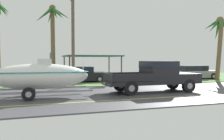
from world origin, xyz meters
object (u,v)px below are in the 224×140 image
object	(u,v)px
boat_on_trailer	(39,76)
palm_tree_mid	(53,25)
parked_sedan_far	(79,75)
pickup_truck_towing	(158,75)
palm_tree_near_left	(219,34)
utility_pole	(73,36)
carport_awning	(92,57)
parked_sedan_near	(193,73)

from	to	relation	value
boat_on_trailer	palm_tree_mid	xyz separation A→B (m)	(1.38, 8.59, 3.88)
parked_sedan_far	palm_tree_mid	xyz separation A→B (m)	(-2.07, 1.23, 4.32)
pickup_truck_towing	palm_tree_mid	world-z (taller)	palm_tree_mid
parked_sedan_far	palm_tree_near_left	size ratio (longest dim) A/B	0.75
boat_on_trailer	utility_pole	bearing A→B (deg)	61.89
parked_sedan_far	palm_tree_mid	distance (m)	4.94
carport_awning	palm_tree_near_left	distance (m)	13.24
parked_sedan_far	utility_pole	distance (m)	4.12
pickup_truck_towing	palm_tree_mid	bearing A→B (deg)	123.13
pickup_truck_towing	carport_awning	size ratio (longest dim) A/B	0.99
palm_tree_near_left	utility_pole	world-z (taller)	utility_pole
pickup_truck_towing	parked_sedan_far	distance (m)	8.17
palm_tree_near_left	utility_pole	bearing A→B (deg)	-177.83
carport_awning	palm_tree_mid	size ratio (longest dim) A/B	0.88
parked_sedan_near	palm_tree_near_left	xyz separation A→B (m)	(1.44, -1.87, 3.78)
parked_sedan_near	palm_tree_near_left	world-z (taller)	palm_tree_near_left
pickup_truck_towing	parked_sedan_near	size ratio (longest dim) A/B	1.25
carport_awning	utility_pole	world-z (taller)	utility_pole
palm_tree_near_left	palm_tree_mid	bearing A→B (deg)	167.61
palm_tree_mid	utility_pole	xyz separation A→B (m)	(1.16, -3.84, -1.26)
palm_tree_near_left	carport_awning	bearing A→B (deg)	144.34
parked_sedan_near	carport_awning	xyz separation A→B (m)	(-9.18, 5.75, 1.67)
pickup_truck_towing	palm_tree_near_left	bearing A→B (deg)	29.03
palm_tree_mid	pickup_truck_towing	bearing A→B (deg)	-56.87
boat_on_trailer	palm_tree_near_left	bearing A→B (deg)	17.74
parked_sedan_near	palm_tree_near_left	distance (m)	4.45
carport_awning	palm_tree_near_left	world-z (taller)	palm_tree_near_left
parked_sedan_far	utility_pole	xyz separation A→B (m)	(-0.91, -2.61, 3.06)
pickup_truck_towing	utility_pole	xyz separation A→B (m)	(-4.45, 4.74, 2.68)
parked_sedan_far	palm_tree_near_left	distance (m)	13.73
parked_sedan_near	carport_awning	bearing A→B (deg)	147.94
parked_sedan_far	utility_pole	bearing A→B (deg)	-109.17
carport_awning	pickup_truck_towing	bearing A→B (deg)	-85.02
palm_tree_mid	utility_pole	size ratio (longest dim) A/B	0.95
pickup_truck_towing	boat_on_trailer	distance (m)	6.98
parked_sedan_far	carport_awning	world-z (taller)	carport_awning
utility_pole	palm_tree_mid	bearing A→B (deg)	106.74
palm_tree_near_left	boat_on_trailer	bearing A→B (deg)	-162.26
boat_on_trailer	utility_pole	world-z (taller)	utility_pole
boat_on_trailer	parked_sedan_near	bearing A→B (deg)	25.40
parked_sedan_near	carport_awning	world-z (taller)	carport_awning
parked_sedan_far	carport_awning	bearing A→B (deg)	66.41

